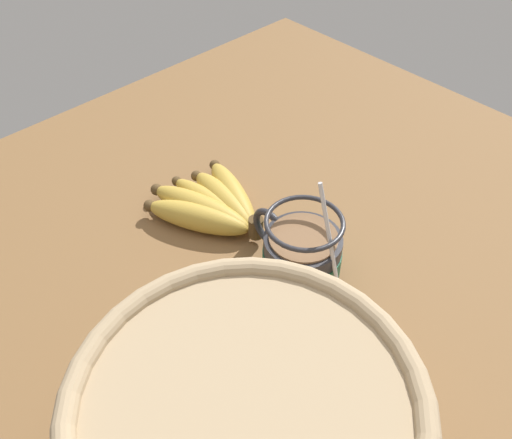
{
  "coord_description": "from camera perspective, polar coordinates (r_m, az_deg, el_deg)",
  "views": [
    {
      "loc": [
        -34.27,
        38.98,
        58.99
      ],
      "look_at": [
        4.8,
        1.96,
        7.76
      ],
      "focal_mm": 40.0,
      "sensor_mm": 36.0,
      "label": 1
    }
  ],
  "objects": [
    {
      "name": "table",
      "position": [
        0.77,
        3.51,
        -4.37
      ],
      "size": [
        103.35,
        103.35,
        3.3
      ],
      "color": "brown",
      "rests_on": "ground"
    },
    {
      "name": "coffee_mug",
      "position": [
        0.71,
        4.53,
        -3.69
      ],
      "size": [
        15.26,
        9.74,
        16.99
      ],
      "color": "#28282D",
      "rests_on": "table"
    },
    {
      "name": "banana_bunch",
      "position": [
        0.81,
        -4.39,
        1.44
      ],
      "size": [
        18.07,
        16.12,
        4.2
      ],
      "color": "#4C381E",
      "rests_on": "table"
    }
  ]
}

